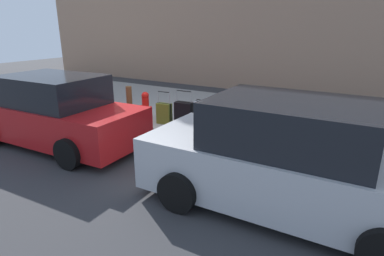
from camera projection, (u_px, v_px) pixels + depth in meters
The scene contains 13 objects.
ground_plane at pixel (147, 132), 8.57m from camera, with size 40.00×40.00×0.00m, color #333335.
sidewalk_curb at pixel (194, 109), 10.59m from camera, with size 18.00×5.00×0.14m, color gray.
suitcase_navy_0 at pixel (280, 130), 7.25m from camera, with size 0.38×0.25×0.93m.
suitcase_teal_1 at pixel (259, 129), 7.47m from camera, with size 0.38×0.25×0.77m.
suitcase_red_2 at pixel (240, 122), 7.73m from camera, with size 0.46×0.24×0.94m.
suitcase_maroon_3 at pixel (217, 122), 7.95m from camera, with size 0.48×0.21×0.90m.
suitcase_silver_4 at pixel (201, 115), 8.30m from camera, with size 0.36×0.23×0.79m.
suitcase_black_5 at pixel (184, 114), 8.57m from camera, with size 0.50×0.27×0.97m.
suitcase_olive_6 at pixel (164, 113), 8.74m from camera, with size 0.43×0.23×0.91m.
fire_hydrant at pixel (146, 105), 9.10m from camera, with size 0.39×0.21×0.81m.
bollard_post at pixel (129, 103), 9.19m from camera, with size 0.17×0.17×0.94m, color brown.
parked_car_silver_0 at pixel (287, 160), 4.80m from camera, with size 4.47×2.14×1.72m.
parked_car_red_1 at pixel (55, 113), 7.48m from camera, with size 4.45×2.10×1.66m.
Camera 1 is at (-5.24, 6.33, 2.74)m, focal length 29.66 mm.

